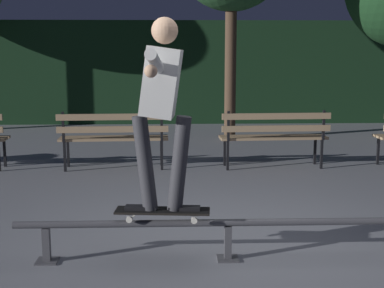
{
  "coord_description": "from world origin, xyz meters",
  "views": [
    {
      "loc": [
        -0.46,
        -4.56,
        1.73
      ],
      "look_at": [
        -0.27,
        0.53,
        0.85
      ],
      "focal_mm": 50.29,
      "sensor_mm": 36.0,
      "label": 1
    }
  ],
  "objects": [
    {
      "name": "park_bench_right_center",
      "position": [
        1.05,
        3.26,
        0.54
      ],
      "size": [
        1.62,
        0.48,
        0.88
      ],
      "color": "black",
      "rests_on": "ground"
    },
    {
      "name": "grind_rail",
      "position": [
        -0.0,
        -0.27,
        0.27
      ],
      "size": [
        3.55,
        0.18,
        0.35
      ],
      "color": "#47474C",
      "rests_on": "ground"
    },
    {
      "name": "skateboarder",
      "position": [
        -0.54,
        -0.28,
        1.36
      ],
      "size": [
        0.63,
        1.41,
        1.56
      ],
      "color": "black",
      "rests_on": "skateboard"
    },
    {
      "name": "hedge_backdrop",
      "position": [
        0.0,
        8.87,
        1.22
      ],
      "size": [
        24.0,
        1.2,
        2.45
      ],
      "primitive_type": "cube",
      "color": "black",
      "rests_on": "ground"
    },
    {
      "name": "skateboard",
      "position": [
        -0.54,
        -0.27,
        0.42
      ],
      "size": [
        0.79,
        0.27,
        0.09
      ],
      "color": "black",
      "rests_on": "grind_rail"
    },
    {
      "name": "ground_plane",
      "position": [
        0.0,
        0.0,
        0.0
      ],
      "size": [
        90.0,
        90.0,
        0.0
      ],
      "primitive_type": "plane",
      "color": "slate"
    },
    {
      "name": "park_bench_left_center",
      "position": [
        -1.33,
        3.26,
        0.54
      ],
      "size": [
        1.62,
        0.48,
        0.88
      ],
      "color": "black",
      "rests_on": "ground"
    }
  ]
}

